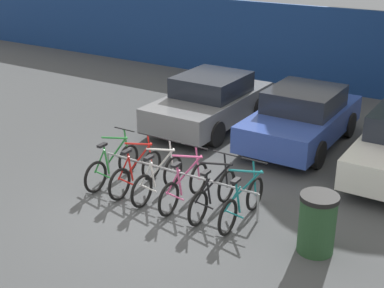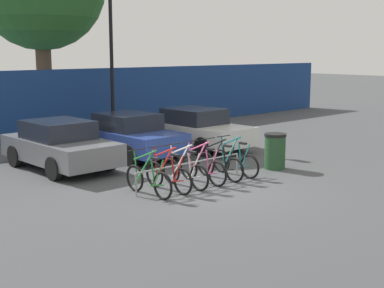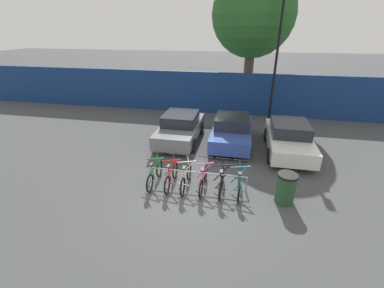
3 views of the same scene
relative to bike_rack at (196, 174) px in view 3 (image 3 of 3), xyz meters
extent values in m
plane|color=#424447|center=(-0.07, -0.68, -0.48)|extent=(120.00, 120.00, 0.00)
cube|color=navy|center=(-0.07, 8.82, 0.85)|extent=(36.00, 0.16, 2.67)
cylinder|color=gray|center=(0.00, 0.00, 0.07)|extent=(3.52, 0.04, 0.04)
cylinder|color=gray|center=(-1.76, 0.00, -0.21)|extent=(0.04, 0.04, 0.55)
cylinder|color=gray|center=(1.76, 0.00, -0.21)|extent=(0.04, 0.04, 0.55)
torus|color=black|center=(-1.51, -0.68, -0.15)|extent=(0.06, 0.66, 0.66)
torus|color=black|center=(-1.51, 0.38, -0.15)|extent=(0.06, 0.66, 0.66)
cylinder|color=#288438|center=(-1.51, 0.01, 0.17)|extent=(0.60, 0.04, 0.76)
cylinder|color=#288438|center=(-1.51, -0.04, 0.48)|extent=(0.68, 0.04, 0.16)
cylinder|color=#288438|center=(-1.51, -0.33, 0.11)|extent=(0.14, 0.04, 0.63)
cylinder|color=#288438|center=(-1.51, -0.53, 0.13)|extent=(0.32, 0.03, 0.58)
cylinder|color=#288438|center=(-1.51, -0.48, -0.18)|extent=(0.40, 0.03, 0.08)
cylinder|color=#288438|center=(-1.51, 0.33, 0.19)|extent=(0.12, 0.04, 0.69)
cylinder|color=black|center=(-1.51, 0.29, 0.56)|extent=(0.52, 0.03, 0.03)
cube|color=black|center=(-1.51, -0.42, 0.45)|extent=(0.10, 0.22, 0.05)
torus|color=black|center=(-0.89, -0.68, -0.15)|extent=(0.06, 0.66, 0.66)
torus|color=black|center=(-0.89, 0.38, -0.15)|extent=(0.06, 0.66, 0.66)
cylinder|color=red|center=(-0.89, 0.01, 0.17)|extent=(0.60, 0.04, 0.76)
cylinder|color=red|center=(-0.89, -0.04, 0.48)|extent=(0.68, 0.04, 0.16)
cylinder|color=red|center=(-0.89, -0.33, 0.11)|extent=(0.14, 0.04, 0.63)
cylinder|color=red|center=(-0.89, -0.53, 0.13)|extent=(0.32, 0.03, 0.58)
cylinder|color=red|center=(-0.89, -0.48, -0.18)|extent=(0.40, 0.03, 0.08)
cylinder|color=red|center=(-0.89, 0.33, 0.19)|extent=(0.12, 0.04, 0.69)
cylinder|color=black|center=(-0.89, 0.29, 0.56)|extent=(0.52, 0.03, 0.03)
cube|color=black|center=(-0.89, -0.42, 0.45)|extent=(0.10, 0.22, 0.05)
torus|color=black|center=(-0.35, -0.68, -0.15)|extent=(0.06, 0.66, 0.66)
torus|color=black|center=(-0.35, 0.38, -0.15)|extent=(0.06, 0.66, 0.66)
cylinder|color=silver|center=(-0.35, 0.01, 0.17)|extent=(0.60, 0.04, 0.76)
cylinder|color=silver|center=(-0.35, -0.04, 0.48)|extent=(0.68, 0.04, 0.16)
cylinder|color=silver|center=(-0.35, -0.33, 0.11)|extent=(0.14, 0.04, 0.63)
cylinder|color=silver|center=(-0.35, -0.53, 0.13)|extent=(0.32, 0.03, 0.58)
cylinder|color=silver|center=(-0.35, -0.48, -0.18)|extent=(0.40, 0.03, 0.08)
cylinder|color=silver|center=(-0.35, 0.33, 0.19)|extent=(0.12, 0.04, 0.69)
cylinder|color=black|center=(-0.35, 0.29, 0.56)|extent=(0.52, 0.03, 0.03)
cube|color=black|center=(-0.35, -0.42, 0.45)|extent=(0.10, 0.22, 0.05)
torus|color=black|center=(0.27, -0.68, -0.15)|extent=(0.06, 0.66, 0.66)
torus|color=black|center=(0.27, 0.38, -0.15)|extent=(0.06, 0.66, 0.66)
cylinder|color=#E55993|center=(0.27, 0.01, 0.17)|extent=(0.60, 0.04, 0.76)
cylinder|color=#E55993|center=(0.27, -0.04, 0.48)|extent=(0.68, 0.04, 0.16)
cylinder|color=#E55993|center=(0.27, -0.33, 0.11)|extent=(0.14, 0.04, 0.63)
cylinder|color=#E55993|center=(0.27, -0.53, 0.13)|extent=(0.32, 0.03, 0.58)
cylinder|color=#E55993|center=(0.27, -0.48, -0.18)|extent=(0.40, 0.03, 0.08)
cylinder|color=#E55993|center=(0.27, 0.33, 0.19)|extent=(0.12, 0.04, 0.69)
cylinder|color=black|center=(0.27, 0.29, 0.56)|extent=(0.52, 0.03, 0.03)
cube|color=black|center=(0.27, -0.42, 0.45)|extent=(0.10, 0.22, 0.05)
torus|color=black|center=(0.91, -0.68, -0.15)|extent=(0.06, 0.66, 0.66)
torus|color=black|center=(0.91, 0.38, -0.15)|extent=(0.06, 0.66, 0.66)
cylinder|color=black|center=(0.91, 0.01, 0.17)|extent=(0.60, 0.04, 0.76)
cylinder|color=black|center=(0.91, -0.04, 0.48)|extent=(0.68, 0.04, 0.16)
cylinder|color=black|center=(0.91, -0.33, 0.11)|extent=(0.14, 0.04, 0.63)
cylinder|color=black|center=(0.91, -0.53, 0.13)|extent=(0.32, 0.03, 0.58)
cylinder|color=black|center=(0.91, -0.48, -0.18)|extent=(0.40, 0.03, 0.08)
cylinder|color=black|center=(0.91, 0.33, 0.19)|extent=(0.12, 0.04, 0.69)
cylinder|color=black|center=(0.91, 0.29, 0.56)|extent=(0.52, 0.03, 0.03)
cube|color=black|center=(0.91, -0.42, 0.45)|extent=(0.10, 0.22, 0.05)
torus|color=black|center=(1.51, -0.68, -0.15)|extent=(0.06, 0.66, 0.66)
torus|color=black|center=(1.51, 0.38, -0.15)|extent=(0.06, 0.66, 0.66)
cylinder|color=#197A7F|center=(1.51, 0.01, 0.17)|extent=(0.60, 0.04, 0.76)
cylinder|color=#197A7F|center=(1.51, -0.04, 0.48)|extent=(0.68, 0.04, 0.16)
cylinder|color=#197A7F|center=(1.51, -0.33, 0.11)|extent=(0.14, 0.04, 0.63)
cylinder|color=#197A7F|center=(1.51, -0.53, 0.13)|extent=(0.32, 0.03, 0.58)
cylinder|color=#197A7F|center=(1.51, -0.48, -0.18)|extent=(0.40, 0.03, 0.08)
cylinder|color=#197A7F|center=(1.51, 0.33, 0.19)|extent=(0.12, 0.04, 0.69)
cylinder|color=black|center=(1.51, 0.29, 0.56)|extent=(0.52, 0.03, 0.03)
cube|color=black|center=(1.51, -0.42, 0.45)|extent=(0.10, 0.22, 0.05)
cube|color=slate|center=(-1.54, 3.87, 0.08)|extent=(1.80, 3.98, 0.62)
cube|color=#1E232D|center=(-1.54, 3.97, 0.65)|extent=(1.58, 1.83, 0.52)
cylinder|color=black|center=(-2.39, 5.03, -0.16)|extent=(0.20, 0.64, 0.64)
cylinder|color=black|center=(-0.68, 5.03, -0.16)|extent=(0.20, 0.64, 0.64)
cylinder|color=black|center=(-2.39, 2.72, -0.16)|extent=(0.20, 0.64, 0.64)
cylinder|color=black|center=(-0.68, 2.72, -0.16)|extent=(0.20, 0.64, 0.64)
cube|color=#2D479E|center=(1.00, 3.96, 0.08)|extent=(1.80, 3.90, 0.62)
cube|color=#1E232D|center=(1.00, 4.05, 0.65)|extent=(1.58, 1.80, 0.52)
cylinder|color=black|center=(0.14, 5.09, -0.16)|extent=(0.20, 0.64, 0.64)
cylinder|color=black|center=(1.85, 5.09, -0.16)|extent=(0.20, 0.64, 0.64)
cylinder|color=black|center=(0.14, 2.82, -0.16)|extent=(0.20, 0.64, 0.64)
cylinder|color=black|center=(1.85, 2.82, -0.16)|extent=(0.20, 0.64, 0.64)
cube|color=silver|center=(3.58, 3.56, 0.08)|extent=(1.80, 4.16, 0.62)
cube|color=#1E232D|center=(3.58, 3.66, 0.65)|extent=(1.58, 1.91, 0.52)
cylinder|color=black|center=(2.72, 4.77, -0.16)|extent=(0.20, 0.64, 0.64)
cylinder|color=black|center=(4.43, 4.77, -0.16)|extent=(0.20, 0.64, 0.64)
cylinder|color=black|center=(2.72, 2.35, -0.16)|extent=(0.20, 0.64, 0.64)
cylinder|color=black|center=(4.43, 2.35, -0.16)|extent=(0.20, 0.64, 0.64)
cylinder|color=black|center=(3.05, 7.83, 2.99)|extent=(0.14, 0.14, 6.96)
cylinder|color=#234728|center=(2.98, -0.36, -0.01)|extent=(0.60, 0.60, 0.95)
cylinder|color=black|center=(2.98, -0.36, 0.51)|extent=(0.63, 0.63, 0.08)
cylinder|color=brown|center=(1.62, 10.62, 1.53)|extent=(0.63, 0.63, 4.03)
sphere|color=#286028|center=(1.62, 10.62, 5.51)|extent=(5.24, 5.24, 5.24)
camera|label=1|loc=(5.29, -7.81, 4.49)|focal=50.00mm
camera|label=2|loc=(-9.11, -9.77, 2.89)|focal=50.00mm
camera|label=3|loc=(1.39, -7.72, 4.72)|focal=24.00mm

